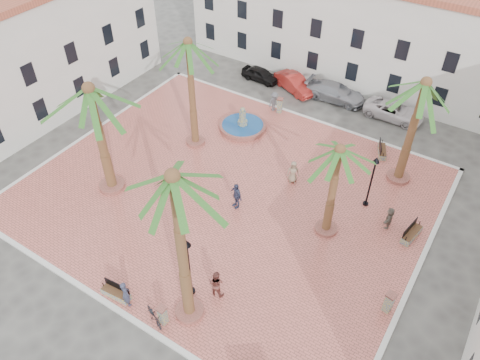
{
  "coord_description": "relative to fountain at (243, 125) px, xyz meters",
  "views": [
    {
      "loc": [
        13.42,
        -19.31,
        22.05
      ],
      "look_at": [
        1.0,
        0.0,
        1.6
      ],
      "focal_mm": 35.0,
      "sensor_mm": 36.0,
      "label": 1
    }
  ],
  "objects": [
    {
      "name": "cyclist_a",
      "position": [
        3.58,
        -17.18,
        0.64
      ],
      "size": [
        0.75,
        0.59,
        1.81
      ],
      "primitive_type": "imported",
      "rotation": [
        0.0,
        0.0,
        2.88
      ],
      "color": "#32354D",
      "rests_on": "plaza"
    },
    {
      "name": "building_west",
      "position": [
        -15.88,
        -6.78,
        4.6
      ],
      "size": [
        6.4,
        24.4,
        10.0
      ],
      "rotation": [
        0.0,
        0.0,
        1.57
      ],
      "color": "silver",
      "rests_on": "ground"
    },
    {
      "name": "car_silver",
      "position": [
        4.38,
        8.13,
        0.34
      ],
      "size": [
        5.33,
        2.39,
        1.52
      ],
      "primitive_type": "imported",
      "rotation": [
        0.0,
        0.0,
        1.62
      ],
      "color": "#999AA1",
      "rests_on": "ground"
    },
    {
      "name": "pedestrian_east",
      "position": [
        13.45,
        -4.09,
        0.51
      ],
      "size": [
        0.58,
        1.48,
        1.56
      ],
      "primitive_type": "imported",
      "rotation": [
        0.0,
        0.0,
        -1.49
      ],
      "color": "#6A5E53",
      "rests_on": "plaza"
    },
    {
      "name": "bench_s",
      "position": [
        2.71,
        -17.16,
        -0.01
      ],
      "size": [
        1.78,
        0.69,
        0.92
      ],
      "rotation": [
        0.0,
        0.0,
        0.09
      ],
      "color": "gray",
      "rests_on": "plaza"
    },
    {
      "name": "car_black",
      "position": [
        -2.82,
        7.54,
        0.21
      ],
      "size": [
        3.74,
        1.64,
        1.25
      ],
      "primitive_type": "imported",
      "rotation": [
        0.0,
        0.0,
        1.53
      ],
      "color": "black",
      "rests_on": "ground"
    },
    {
      "name": "fountain",
      "position": [
        0.0,
        0.0,
        0.0
      ],
      "size": [
        3.77,
        3.77,
        1.95
      ],
      "color": "#A75A4E",
      "rests_on": "plaza"
    },
    {
      "name": "lamppost_s",
      "position": [
        6.03,
        -14.72,
        2.69
      ],
      "size": [
        0.47,
        0.47,
        4.37
      ],
      "color": "black",
      "rests_on": "plaza"
    },
    {
      "name": "kerb_s",
      "position": [
        3.11,
        -17.78,
        -0.33
      ],
      "size": [
        26.3,
        0.3,
        0.16
      ],
      "primitive_type": "cube",
      "color": "silver",
      "rests_on": "ground"
    },
    {
      "name": "bicycle_a",
      "position": [
        5.48,
        -17.18,
        0.16
      ],
      "size": [
        1.72,
        1.17,
        0.86
      ],
      "primitive_type": "imported",
      "rotation": [
        0.0,
        0.0,
        1.16
      ],
      "color": "black",
      "rests_on": "plaza"
    },
    {
      "name": "pedestrian_fountain_b",
      "position": [
        4.43,
        -7.72,
        0.71
      ],
      "size": [
        1.23,
        0.9,
        1.95
      ],
      "primitive_type": "imported",
      "rotation": [
        0.0,
        0.0,
        -0.43
      ],
      "color": "#343A59",
      "rests_on": "plaza"
    },
    {
      "name": "palm_s",
      "position": [
        6.72,
        -15.82,
        8.47
      ],
      "size": [
        5.02,
        5.02,
        10.02
      ],
      "color": "#A75A4E",
      "rests_on": "plaza"
    },
    {
      "name": "palm_nw",
      "position": [
        -2.04,
        -3.57,
        7.17
      ],
      "size": [
        4.7,
        4.7,
        8.6
      ],
      "color": "#A75A4E",
      "rests_on": "plaza"
    },
    {
      "name": "bench_e",
      "position": [
        14.99,
        -4.15,
        0.01
      ],
      "size": [
        0.88,
        1.91,
        0.97
      ],
      "rotation": [
        0.0,
        0.0,
        1.39
      ],
      "color": "gray",
      "rests_on": "plaza"
    },
    {
      "name": "building_north",
      "position": [
        3.11,
        13.22,
        4.35
      ],
      "size": [
        30.4,
        7.4,
        9.5
      ],
      "color": "silver",
      "rests_on": "ground"
    },
    {
      "name": "ground",
      "position": [
        3.11,
        -6.78,
        -0.41
      ],
      "size": [
        120.0,
        120.0,
        0.0
      ],
      "primitive_type": "plane",
      "color": "#56544F",
      "rests_on": "ground"
    },
    {
      "name": "kerb_w",
      "position": [
        -9.89,
        -6.78,
        -0.33
      ],
      "size": [
        0.3,
        22.3,
        0.16
      ],
      "primitive_type": "cube",
      "color": "silver",
      "rests_on": "ground"
    },
    {
      "name": "cyclist_b",
      "position": [
        7.24,
        -14.03,
        0.63
      ],
      "size": [
        0.95,
        0.78,
        1.8
      ],
      "primitive_type": "imported",
      "rotation": [
        0.0,
        0.0,
        3.27
      ],
      "color": "brown",
      "rests_on": "plaza"
    },
    {
      "name": "bench_ne",
      "position": [
        10.56,
        2.85,
        -0.01
      ],
      "size": [
        1.16,
        1.8,
        0.92
      ],
      "rotation": [
        0.0,
        0.0,
        1.97
      ],
      "color": "gray",
      "rests_on": "plaza"
    },
    {
      "name": "pedestrian_fountain_a",
      "position": [
        6.38,
        -3.52,
        0.59
      ],
      "size": [
        0.99,
        0.88,
        1.71
      ],
      "primitive_type": "imported",
      "rotation": [
        0.0,
        0.0,
        0.5
      ],
      "color": "gray",
      "rests_on": "plaza"
    },
    {
      "name": "bollard_e",
      "position": [
        15.51,
        -9.99,
        0.46
      ],
      "size": [
        0.59,
        0.59,
        1.4
      ],
      "rotation": [
        0.0,
        0.0,
        -0.21
      ],
      "color": "gray",
      "rests_on": "plaza"
    },
    {
      "name": "car_red",
      "position": [
        0.65,
        7.63,
        0.31
      ],
      "size": [
        4.62,
        3.17,
        1.44
      ],
      "primitive_type": "imported",
      "rotation": [
        0.0,
        0.0,
        1.15
      ],
      "color": "#A3231E",
      "rests_on": "ground"
    },
    {
      "name": "kerb_e",
      "position": [
        16.11,
        -6.78,
        -0.33
      ],
      "size": [
        0.3,
        22.3,
        0.16
      ],
      "primitive_type": "cube",
      "color": "silver",
      "rests_on": "ground"
    },
    {
      "name": "pedestrian_north",
      "position": [
        0.82,
        3.62,
        0.59
      ],
      "size": [
        0.94,
        1.25,
        1.71
      ],
      "primitive_type": "imported",
      "rotation": [
        0.0,
        0.0,
        1.26
      ],
      "color": "#545459",
      "rests_on": "plaza"
    },
    {
      "name": "lamppost_e",
      "position": [
        11.58,
        -2.94,
        2.47
      ],
      "size": [
        0.44,
        0.44,
        4.04
      ],
      "color": "black",
      "rests_on": "plaza"
    },
    {
      "name": "bollard_n",
      "position": [
        1.37,
        3.62,
        0.42
      ],
      "size": [
        0.56,
        0.56,
        1.33
      ],
      "rotation": [
        0.0,
        0.0,
        0.2
      ],
      "color": "gray",
      "rests_on": "plaza"
    },
    {
      "name": "palm_ne",
      "position": [
        12.52,
        0.81,
        6.51
      ],
      "size": [
        5.26,
        5.26,
        8.02
      ],
      "color": "#A75A4E",
      "rests_on": "plaza"
    },
    {
      "name": "palm_sw",
      "position": [
        -3.84,
        -10.77,
        6.59
      ],
      "size": [
        5.76,
        5.76,
        8.18
      ],
      "color": "#A75A4E",
      "rests_on": "plaza"
    },
    {
      "name": "bollard_se",
      "position": [
        5.94,
        -17.02,
        0.4
      ],
      "size": [
        0.48,
        0.48,
        1.29
      ],
      "rotation": [
        0.0,
        0.0,
        -0.04
      ],
      "color": "gray",
      "rests_on": "plaza"
    },
    {
      "name": "plaza",
      "position": [
        3.11,
        -6.78,
        -0.34
      ],
      "size": [
        26.0,
        22.0,
        0.15
      ],
      "primitive_type": "cube",
      "color": "#D3685A",
      "rests_on": "ground"
    },
    {
      "name": "palm_e",
      "position": [
        10.31,
        -6.44,
        5.37
      ],
      "size": [
        4.61,
        4.61,
        6.71
      ],
      "color": "#A75A4E",
      "rests_on": "plaza"
    },
    {
      "name": "car_white",
      "position": [
        9.61,
        8.17,
        0.26
      ],
      "size": [
        4.86,
        2.24,
        1.35
      ],
      "primitive_type": "imported",
      "rotation": [
        0.0,
        0.0,
        1.57
      ],
      "color": "silver",
      "rests_on": "ground"
    },
    {
      "name": "kerb_n",
      "position": [
        3.11,
        4.22,
        -0.33
      ],
      "size": [
        26.3,
        0.3,
        0.16
      ],
      "primitive_type": "cube",
      "color": "silver",
      "rests_on": "ground"
    }
  ]
}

